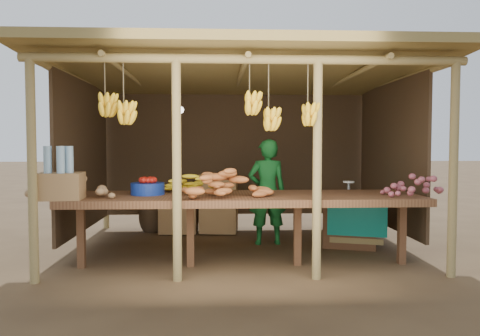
{
  "coord_description": "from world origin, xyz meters",
  "views": [
    {
      "loc": [
        -0.31,
        -6.13,
        1.37
      ],
      "look_at": [
        0.0,
        0.0,
        1.05
      ],
      "focal_mm": 35.0,
      "sensor_mm": 36.0,
      "label": 1
    }
  ],
  "objects": [
    {
      "name": "ground",
      "position": [
        0.0,
        0.0,
        0.0
      ],
      "size": [
        60.0,
        60.0,
        0.0
      ],
      "primitive_type": "plane",
      "color": "brown",
      "rests_on": "ground"
    },
    {
      "name": "stall_structure",
      "position": [
        -0.05,
        -0.01,
        1.92
      ],
      "size": [
        4.7,
        3.5,
        2.43
      ],
      "color": "#9D8751",
      "rests_on": "ground"
    },
    {
      "name": "counter",
      "position": [
        0.0,
        -0.95,
        0.74
      ],
      "size": [
        3.9,
        1.05,
        0.8
      ],
      "color": "brown",
      "rests_on": "ground"
    },
    {
      "name": "potato_heap",
      "position": [
        -1.84,
        -1.11,
        0.98
      ],
      "size": [
        0.94,
        0.63,
        0.36
      ],
      "primitive_type": null,
      "rotation": [
        0.0,
        0.0,
        -0.11
      ],
      "color": "#9C7850",
      "rests_on": "counter"
    },
    {
      "name": "sweet_potato_heap",
      "position": [
        -0.25,
        -1.25,
        0.98
      ],
      "size": [
        1.11,
        0.9,
        0.36
      ],
      "primitive_type": null,
      "rotation": [
        0.0,
        0.0,
        0.39
      ],
      "color": "#BF6831",
      "rests_on": "counter"
    },
    {
      "name": "onion_heap",
      "position": [
        1.9,
        -1.19,
        0.98
      ],
      "size": [
        0.75,
        0.47,
        0.35
      ],
      "primitive_type": null,
      "rotation": [
        0.0,
        0.0,
        0.05
      ],
      "color": "#AB535F",
      "rests_on": "counter"
    },
    {
      "name": "banana_pile",
      "position": [
        -0.55,
        -0.72,
        0.98
      ],
      "size": [
        0.69,
        0.44,
        0.35
      ],
      "primitive_type": null,
      "rotation": [
        0.0,
        0.0,
        0.07
      ],
      "color": "yellow",
      "rests_on": "counter"
    },
    {
      "name": "tomato_basin",
      "position": [
        -1.08,
        -0.87,
        0.88
      ],
      "size": [
        0.37,
        0.37,
        0.2
      ],
      "rotation": [
        0.0,
        0.0,
        -0.2
      ],
      "color": "navy",
      "rests_on": "counter"
    },
    {
      "name": "bottle_box",
      "position": [
        -1.9,
        -1.28,
        1.01
      ],
      "size": [
        0.46,
        0.37,
        0.55
      ],
      "color": "olive",
      "rests_on": "counter"
    },
    {
      "name": "vendor",
      "position": [
        0.38,
        0.17,
        0.72
      ],
      "size": [
        0.54,
        0.38,
        1.43
      ],
      "primitive_type": "imported",
      "rotation": [
        0.0,
        0.0,
        3.21
      ],
      "color": "#176928",
      "rests_on": "ground"
    },
    {
      "name": "tarp_crate",
      "position": [
        1.48,
        0.01,
        0.36
      ],
      "size": [
        0.91,
        0.84,
        0.89
      ],
      "color": "brown",
      "rests_on": "ground"
    },
    {
      "name": "carton_stack",
      "position": [
        -0.48,
        0.97,
        0.39
      ],
      "size": [
        1.2,
        0.49,
        0.89
      ],
      "color": "olive",
      "rests_on": "ground"
    },
    {
      "name": "burlap_sacks",
      "position": [
        -1.05,
        1.2,
        0.29
      ],
      "size": [
        0.95,
        0.5,
        0.67
      ],
      "color": "#483421",
      "rests_on": "ground"
    }
  ]
}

